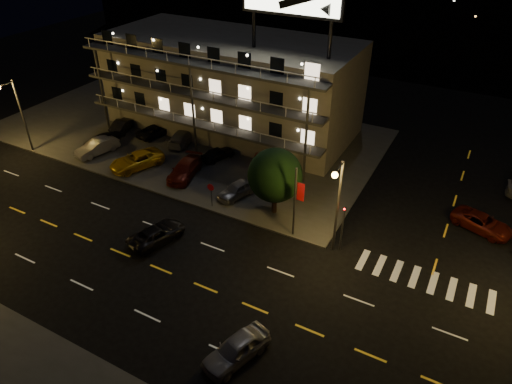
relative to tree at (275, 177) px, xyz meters
The scene contains 22 objects.
ground 11.33m from the tree, 101.98° to the right, with size 140.00×140.00×0.00m, color black.
curb_nw 19.17m from the tree, 149.53° to the left, with size 44.00×24.00×0.15m, color #3A3937.
motel 18.19m from the tree, 132.18° to the left, with size 28.00×13.80×18.10m.
streetlight_nw 28.36m from the tree, behind, with size 0.44×1.92×8.00m.
streetlight_nc 6.88m from the tree, 21.89° to the right, with size 0.44×1.92×8.00m.
signal_nw 7.16m from the tree, 16.14° to the right, with size 0.20×0.27×4.60m.
banner_north 3.54m from the tree, 35.69° to the right, with size 0.83×0.16×6.40m.
stop_sign 5.91m from the tree, 160.11° to the right, with size 0.91×0.11×2.61m.
tree is the anchor object (origin of this frame).
lot_car_0 22.50m from the tree, behind, with size 1.61×4.01×1.37m, color black.
lot_car_1 21.52m from the tree, behind, with size 1.63×4.68×1.54m, color gray.
lot_car_2 15.96m from the tree, behind, with size 2.53×5.48×1.52m, color gold.
lot_car_3 10.82m from the tree, behind, with size 2.08×5.13×1.49m, color #62170E.
lot_car_4 5.04m from the tree, behind, with size 1.63×4.04×1.38m, color gray.
lot_car_5 23.74m from the tree, 164.67° to the left, with size 1.52×4.36×1.44m, color black.
lot_car_6 20.11m from the tree, 159.37° to the left, with size 2.06×4.47×1.24m, color black.
lot_car_7 16.60m from the tree, 154.67° to the left, with size 2.03×4.99×1.45m, color gray.
lot_car_8 11.36m from the tree, 148.66° to the left, with size 1.51×3.76×1.28m, color black.
lot_car_9 8.92m from the tree, 125.00° to the left, with size 1.29×3.69×1.21m, color #62170E.
side_car_1 17.65m from the tree, 20.52° to the left, with size 2.24×4.86×1.35m, color #62170E.
road_car_east 15.45m from the tree, 72.07° to the right, with size 1.81×4.50×1.53m, color gray.
road_car_west 10.69m from the tree, 129.92° to the right, with size 2.22×4.82×1.34m, color black.
Camera 1 is at (16.25, -18.88, 23.60)m, focal length 32.00 mm.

